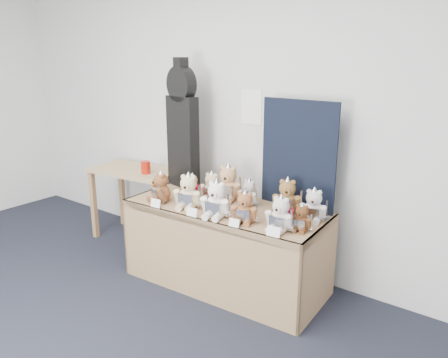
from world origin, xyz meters
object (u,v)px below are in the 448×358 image
Objects in this scene: teddy_front_right at (245,209)px; teddy_front_left at (188,193)px; teddy_front_centre at (216,201)px; teddy_back_far_left at (192,186)px; teddy_back_centre_right at (249,193)px; teddy_front_far_right at (280,215)px; teddy_back_left at (211,187)px; side_table at (136,181)px; teddy_front_far_left at (160,188)px; teddy_back_centre_left at (228,184)px; red_cup at (146,167)px; teddy_back_right at (287,198)px; teddy_front_end at (301,219)px; guitar_case at (182,126)px; display_table at (221,226)px; teddy_back_end at (313,207)px.

teddy_front_left is at bearing 160.35° from teddy_front_right.
teddy_front_centre reaches higher than teddy_back_far_left.
teddy_back_centre_right is 1.13× the size of teddy_back_far_left.
teddy_front_far_right is 0.85m from teddy_back_left.
teddy_back_centre_right is (1.43, -0.06, 0.15)m from side_table.
teddy_back_centre_left reaches higher than teddy_front_far_left.
side_table is 1.68m from teddy_front_right.
red_cup is 1.55m from teddy_back_right.
teddy_front_left is at bearing 33.15° from teddy_front_far_left.
teddy_front_far_right reaches higher than side_table.
side_table is 3.08× the size of teddy_front_left.
teddy_front_centre reaches higher than teddy_front_end.
guitar_case is 0.91m from teddy_back_centre_right.
teddy_front_right is at bearing -17.96° from teddy_front_left.
teddy_front_centre reaches higher than teddy_front_right.
red_cup is 0.52× the size of teddy_back_centre_right.
guitar_case is at bearing 158.68° from teddy_front_end.
teddy_front_far_right is 1.05m from teddy_back_far_left.
teddy_front_end is (2.03, -0.29, 0.14)m from side_table.
teddy_back_far_left is at bearing -15.37° from side_table.
teddy_back_right reaches higher than teddy_front_far_right.
teddy_front_centre is at bearing -96.48° from teddy_back_centre_right.
teddy_front_right is 1.12× the size of teddy_back_centre_right.
teddy_back_right is (0.55, 0.03, -0.01)m from teddy_back_centre_left.
teddy_back_centre_right is (0.21, -0.00, -0.04)m from teddy_back_centre_left.
display_table is at bearing 170.49° from teddy_front_end.
teddy_front_end is at bearing -7.09° from red_cup.
teddy_back_right reaches higher than teddy_back_left.
side_table is at bearing 164.34° from display_table.
teddy_back_centre_left is at bearing 109.64° from display_table.
teddy_front_far_right is 1.07× the size of teddy_back_left.
teddy_front_centre is at bearing -175.37° from teddy_front_far_right.
teddy_back_centre_left is at bearing 154.82° from teddy_front_end.
teddy_back_end reaches higher than teddy_back_left.
guitar_case is 4.12× the size of teddy_front_far_left.
teddy_back_left is 1.25× the size of teddy_back_far_left.
teddy_back_centre_right is (1.21, 0.01, -0.03)m from red_cup.
teddy_front_far_right is (0.60, -0.09, 0.26)m from display_table.
teddy_back_centre_right is (0.64, 0.38, -0.02)m from teddy_front_far_left.
guitar_case is 9.49× the size of red_cup.
side_table is at bearing 156.25° from teddy_back_right.
teddy_front_centre is (1.17, -0.37, -0.00)m from red_cup.
teddy_back_centre_right is at bearing 161.58° from teddy_back_right.
teddy_front_right reaches higher than teddy_back_centre_right.
guitar_case is 3.74× the size of teddy_front_left.
side_table is 3.02× the size of teddy_front_centre.
teddy_back_centre_left reaches higher than teddy_front_left.
teddy_front_far_left is at bearing 166.74° from teddy_front_centre.
guitar_case is 1.15m from teddy_front_right.
guitar_case reaches higher than teddy_back_right.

